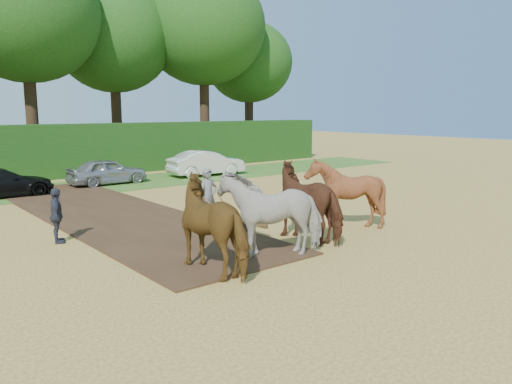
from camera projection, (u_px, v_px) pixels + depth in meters
The scene contains 5 objects.
ground at pixel (171, 269), 12.05m from camera, with size 120.00×120.00×0.00m, color gold.
earth_strip at pixel (111, 214), 18.32m from camera, with size 4.50×17.00×0.05m, color #472D1C.
grass_verge at pixel (16, 194), 22.72m from camera, with size 50.00×5.00×0.03m, color #38601E.
spectator_far at pixel (57, 216), 14.27m from camera, with size 0.94×0.39×1.61m, color #292B36.
plough_team at pixel (290, 206), 14.04m from camera, with size 7.52×5.81×2.28m.
Camera 1 is at (-5.77, -10.25, 3.81)m, focal length 35.00 mm.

